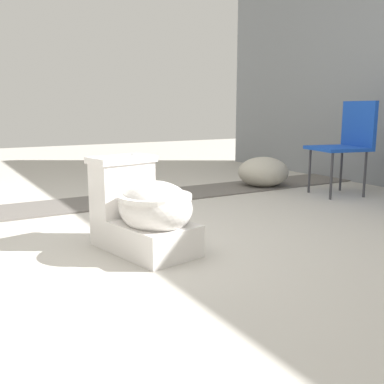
# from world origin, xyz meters

# --- Properties ---
(ground_plane) EXTENTS (14.00, 14.00, 0.00)m
(ground_plane) POSITION_xyz_m (0.00, 0.00, 0.00)
(ground_plane) COLOR #B7B2A8
(gravel_strip) EXTENTS (0.56, 8.00, 0.01)m
(gravel_strip) POSITION_xyz_m (-1.16, 0.50, 0.01)
(gravel_strip) COLOR #605B56
(gravel_strip) RESTS_ON ground
(toilet) EXTENTS (0.69, 0.49, 0.52)m
(toilet) POSITION_xyz_m (0.18, -0.02, 0.22)
(toilet) COLOR white
(toilet) RESTS_ON ground
(folding_chair_left) EXTENTS (0.53, 0.53, 0.83)m
(folding_chair_left) POSITION_xyz_m (-0.41, 2.23, 0.51)
(folding_chair_left) COLOR #1947B2
(folding_chair_left) RESTS_ON ground
(boulder_near) EXTENTS (0.61, 0.63, 0.30)m
(boulder_near) POSITION_xyz_m (-1.09, 1.83, 0.15)
(boulder_near) COLOR #ADA899
(boulder_near) RESTS_ON ground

